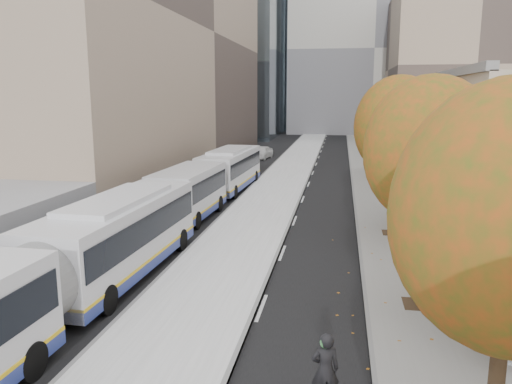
% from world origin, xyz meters
% --- Properties ---
extents(bus_platform, '(4.25, 150.00, 0.15)m').
position_xyz_m(bus_platform, '(-3.88, 35.00, 0.07)').
color(bus_platform, '#B3B3B3').
rests_on(bus_platform, ground).
extents(sidewalk, '(4.75, 150.00, 0.08)m').
position_xyz_m(sidewalk, '(4.12, 35.00, 0.04)').
color(sidewalk, gray).
rests_on(sidewalk, ground).
extents(building_tan, '(18.00, 92.00, 8.00)m').
position_xyz_m(building_tan, '(15.50, 64.00, 4.00)').
color(building_tan, gray).
rests_on(building_tan, ground).
extents(building_midrise, '(24.00, 46.00, 25.00)m').
position_xyz_m(building_midrise, '(-22.50, 41.00, 12.50)').
color(building_midrise, gray).
rests_on(building_midrise, ground).
extents(building_far_block, '(30.00, 18.00, 30.00)m').
position_xyz_m(building_far_block, '(6.00, 96.00, 15.00)').
color(building_far_block, '#99958C').
rests_on(building_far_block, ground).
extents(bus_shelter, '(1.90, 4.40, 2.53)m').
position_xyz_m(bus_shelter, '(5.69, 10.96, 2.19)').
color(bus_shelter, '#383A3F').
rests_on(bus_shelter, sidewalk).
extents(tree_c, '(4.20, 4.20, 7.28)m').
position_xyz_m(tree_c, '(3.60, 13.00, 5.25)').
color(tree_c, '#302212').
rests_on(tree_c, sidewalk).
extents(tree_d, '(4.40, 4.40, 7.60)m').
position_xyz_m(tree_d, '(3.60, 22.00, 5.47)').
color(tree_d, '#302212').
rests_on(tree_d, sidewalk).
extents(bus_near, '(3.18, 17.99, 2.99)m').
position_xyz_m(bus_near, '(-7.70, 10.12, 1.63)').
color(bus_near, silver).
rests_on(bus_near, ground).
extents(bus_far, '(3.28, 17.56, 2.91)m').
position_xyz_m(bus_far, '(-7.48, 28.81, 1.59)').
color(bus_far, silver).
rests_on(bus_far, ground).
extents(distant_car, '(2.31, 4.41, 1.43)m').
position_xyz_m(distant_car, '(-7.90, 51.62, 0.72)').
color(distant_car, silver).
rests_on(distant_car, ground).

